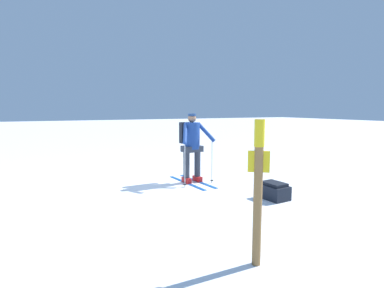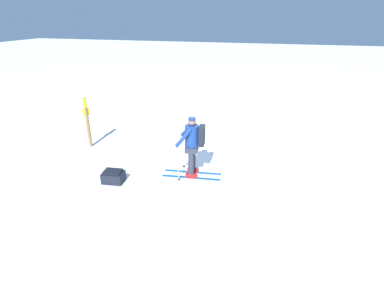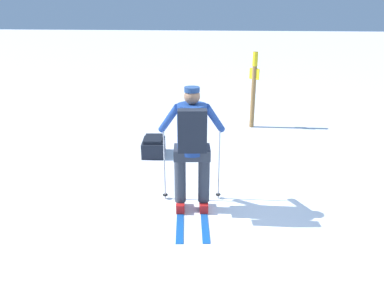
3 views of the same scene
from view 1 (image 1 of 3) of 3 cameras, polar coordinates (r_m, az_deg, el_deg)
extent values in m
plane|color=white|center=(7.24, -6.37, -7.51)|extent=(80.00, 80.00, 0.00)
cube|color=#144C9E|center=(7.41, 1.03, -7.10)|extent=(1.59, 0.26, 0.01)
cube|color=red|center=(7.40, 1.03, -6.61)|extent=(0.31, 0.14, 0.12)
cylinder|color=#2D333D|center=(7.31, 1.04, -3.51)|extent=(0.15, 0.15, 0.69)
cube|color=#144C9E|center=(7.25, -1.05, -7.41)|extent=(1.59, 0.26, 0.01)
cube|color=red|center=(7.24, -1.06, -6.91)|extent=(0.31, 0.14, 0.12)
cylinder|color=#2D333D|center=(7.15, -1.06, -3.75)|extent=(0.15, 0.15, 0.69)
cube|color=#2D333D|center=(7.18, 0.00, -0.91)|extent=(0.36, 0.49, 0.14)
cylinder|color=navy|center=(7.14, 0.00, 1.60)|extent=(0.37, 0.37, 0.63)
sphere|color=#8C664C|center=(7.11, 0.00, 4.91)|extent=(0.20, 0.20, 0.20)
cylinder|color=navy|center=(7.11, 0.00, 5.59)|extent=(0.19, 0.19, 0.06)
cube|color=black|center=(7.35, -1.05, 2.19)|extent=(0.18, 0.36, 0.52)
cylinder|color=#B2B7BC|center=(7.18, 3.82, -3.25)|extent=(0.02, 0.02, 1.07)
cylinder|color=black|center=(7.28, 3.79, -6.93)|extent=(0.07, 0.07, 0.01)
cylinder|color=navy|center=(7.15, 2.71, 2.25)|extent=(0.42, 0.38, 0.47)
cylinder|color=#B2B7BC|center=(6.78, -1.37, -3.84)|extent=(0.02, 0.02, 1.07)
cylinder|color=black|center=(6.88, -1.36, -7.73)|extent=(0.07, 0.07, 0.01)
cylinder|color=navy|center=(6.84, -1.31, 2.05)|extent=(0.46, 0.30, 0.47)
cube|color=black|center=(6.22, 15.34, -8.81)|extent=(0.58, 0.44, 0.28)
cube|color=black|center=(6.18, 15.39, -7.31)|extent=(0.49, 0.36, 0.06)
cylinder|color=olive|center=(3.48, 12.43, -9.26)|extent=(0.10, 0.10, 1.67)
cylinder|color=yellow|center=(3.36, 12.73, 2.06)|extent=(0.11, 0.11, 0.30)
cube|color=yellow|center=(3.40, 12.59, -3.28)|extent=(0.16, 0.21, 0.24)
camera|label=2|loc=(13.25, 25.52, 16.23)|focal=28.00mm
camera|label=3|loc=(11.17, -12.01, 10.69)|focal=35.00mm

